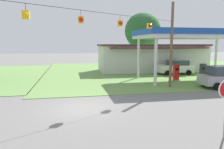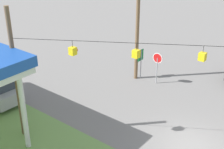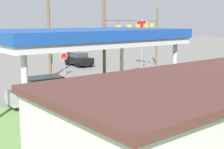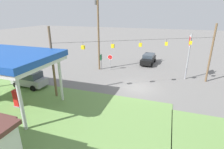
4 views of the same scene
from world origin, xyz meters
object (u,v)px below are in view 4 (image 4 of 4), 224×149
(stop_sign_overhead, at_px, (189,48))
(stop_sign_roadside, at_px, (110,59))
(utility_pole_main, at_px, (98,28))
(car_at_pumps_front, at_px, (30,79))
(car_on_crossroad, at_px, (148,59))
(route_sign, at_px, (101,59))
(fuel_pump_near, at_px, (17,99))

(stop_sign_overhead, bearing_deg, stop_sign_roadside, -1.86)
(stop_sign_roadside, distance_m, utility_pole_main, 5.08)
(car_at_pumps_front, height_order, car_on_crossroad, car_at_pumps_front)
(car_at_pumps_front, distance_m, route_sign, 10.97)
(car_at_pumps_front, bearing_deg, utility_pole_main, -117.90)
(stop_sign_roadside, relative_size, utility_pole_main, 0.21)
(stop_sign_overhead, distance_m, utility_pole_main, 13.10)
(fuel_pump_near, bearing_deg, car_at_pumps_front, -61.26)
(car_at_pumps_front, xyz_separation_m, car_on_crossroad, (-12.52, -14.78, -0.09))
(car_on_crossroad, distance_m, stop_sign_overhead, 8.91)
(car_on_crossroad, xyz_separation_m, route_sign, (6.81, 5.44, 0.80))
(stop_sign_overhead, bearing_deg, fuel_pump_near, 39.89)
(car_on_crossroad, relative_size, stop_sign_roadside, 2.00)
(car_on_crossroad, relative_size, route_sign, 2.09)
(car_on_crossroad, xyz_separation_m, utility_pole_main, (7.09, 5.70, 5.64))
(fuel_pump_near, bearing_deg, stop_sign_overhead, -140.11)
(fuel_pump_near, relative_size, stop_sign_roadside, 0.71)
(stop_sign_roadside, xyz_separation_m, stop_sign_overhead, (-11.11, 0.36, 2.50))
(stop_sign_roadside, distance_m, route_sign, 1.52)
(car_at_pumps_front, relative_size, route_sign, 1.88)
(car_at_pumps_front, height_order, stop_sign_roadside, stop_sign_roadside)
(stop_sign_overhead, bearing_deg, utility_pole_main, -0.62)
(utility_pole_main, bearing_deg, stop_sign_roadside, -173.02)
(car_on_crossroad, bearing_deg, stop_sign_roadside, -39.73)
(car_at_pumps_front, relative_size, stop_sign_roadside, 1.81)
(stop_sign_overhead, bearing_deg, route_sign, -1.78)
(fuel_pump_near, distance_m, route_sign, 14.14)
(car_at_pumps_front, bearing_deg, stop_sign_roadside, -124.89)
(car_at_pumps_front, bearing_deg, route_sign, -118.51)
(fuel_pump_near, relative_size, car_at_pumps_front, 0.39)
(car_at_pumps_front, xyz_separation_m, stop_sign_overhead, (-18.34, -8.95, 3.32))
(fuel_pump_near, height_order, route_sign, route_sign)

